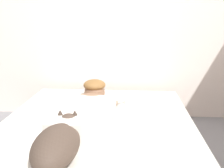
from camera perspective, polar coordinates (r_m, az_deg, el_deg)
back_wall at (r=3.04m, az=2.64°, el=16.04°), size 3.85×0.12×2.50m
bed at (r=2.12m, az=-3.40°, el=-13.39°), size 1.59×2.04×0.36m
pillow at (r=2.52m, az=-2.34°, el=-3.01°), size 0.52×0.32×0.11m
person_lying at (r=2.03m, az=-5.30°, el=-5.94°), size 0.43×0.92×0.27m
dog at (r=1.57m, az=-11.89°, el=-12.64°), size 0.26×0.57×0.21m
coffee_cup at (r=2.48m, az=1.68°, el=-3.68°), size 0.12×0.09×0.07m
cell_phone at (r=1.87m, az=-8.20°, el=-11.28°), size 0.07×0.14×0.01m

